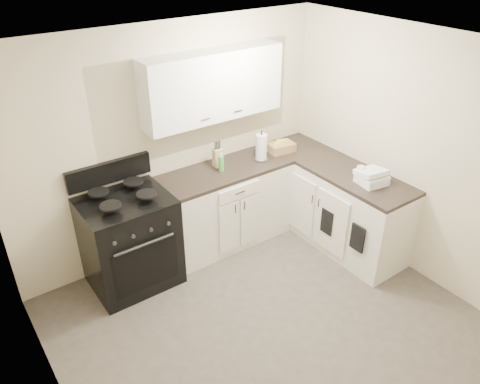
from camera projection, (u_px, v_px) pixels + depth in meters
floor at (277, 333)px, 4.30m from camera, size 3.60×3.60×0.00m
ceiling at (292, 60)px, 3.05m from camera, size 3.60×3.60×0.00m
wall_back at (173, 144)px, 4.94m from camera, size 3.60×0.00×3.60m
wall_right at (424, 161)px, 4.58m from camera, size 0.00×3.60×3.60m
wall_left at (51, 318)px, 2.76m from camera, size 0.00×3.60×3.60m
base_cabinets_back at (224, 208)px, 5.34m from camera, size 1.55×0.60×0.90m
base_cabinets_right at (332, 203)px, 5.43m from camera, size 0.60×1.90×0.90m
countertop_back at (223, 171)px, 5.11m from camera, size 1.55×0.60×0.04m
countertop_right at (336, 167)px, 5.19m from camera, size 0.60×1.90×0.04m
upper_cabinets at (213, 85)px, 4.75m from camera, size 1.55×0.30×0.70m
stove at (130, 243)px, 4.73m from camera, size 0.86×0.73×1.04m
knife_block at (218, 158)px, 5.11m from camera, size 0.11×0.10×0.21m
paper_towel at (261, 147)px, 5.24m from camera, size 0.14×0.14×0.30m
soap_bottle at (221, 164)px, 5.02m from camera, size 0.07×0.07×0.18m
wicker_basket at (281, 147)px, 5.48m from camera, size 0.33×0.24×0.10m
countertop_grill at (372, 179)px, 4.80m from camera, size 0.31×0.29×0.10m
glass_jar at (361, 173)px, 4.85m from camera, size 0.12×0.12×0.16m
oven_mitt_near at (357, 238)px, 4.77m from camera, size 0.02×0.17×0.29m
oven_mitt_far at (327, 222)px, 5.09m from camera, size 0.02×0.17×0.29m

